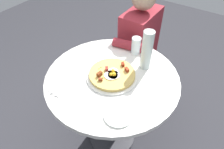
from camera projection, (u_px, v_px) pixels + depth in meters
ground_plane at (112, 136)px, 1.86m from camera, size 6.00×6.00×0.00m
dining_table at (112, 95)px, 1.46m from camera, size 0.88×0.88×0.75m
person_seated at (138, 54)px, 1.92m from camera, size 0.52×0.33×1.14m
pizza_plate at (112, 76)px, 1.34m from camera, size 0.34×0.34×0.01m
breakfast_pizza at (112, 74)px, 1.32m from camera, size 0.30×0.30×0.05m
bread_plate at (118, 115)px, 1.11m from camera, size 0.16×0.16×0.01m
napkin at (64, 86)px, 1.27m from camera, size 0.18×0.15×0.00m
fork at (66, 87)px, 1.26m from camera, size 0.18×0.02×0.00m
knife at (62, 85)px, 1.28m from camera, size 0.18×0.02×0.00m
water_glass at (136, 46)px, 1.48m from camera, size 0.07×0.07×0.13m
water_bottle at (147, 50)px, 1.32m from camera, size 0.07×0.07×0.28m
salt_shaker at (126, 45)px, 1.57m from camera, size 0.03×0.03×0.05m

